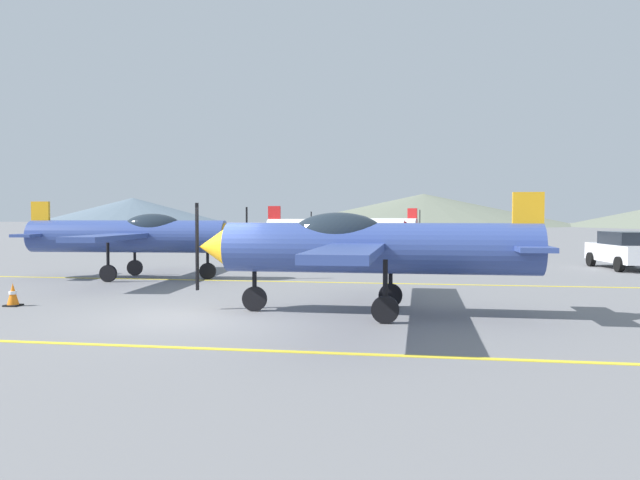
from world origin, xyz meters
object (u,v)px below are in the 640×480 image
at_px(airplane_back, 363,226).
at_px(airplane_mid, 136,235).
at_px(airplane_far, 341,229).
at_px(car_sedan, 626,250).
at_px(airplane_near, 365,246).
at_px(traffic_cone_side, 13,295).

bearing_deg(airplane_back, airplane_mid, -105.36).
relative_size(airplane_far, car_sedan, 2.10).
height_order(airplane_near, car_sedan, airplane_near).
bearing_deg(traffic_cone_side, car_sedan, 36.06).
height_order(airplane_mid, traffic_cone_side, airplane_mid).
height_order(airplane_mid, car_sedan, airplane_mid).
xyz_separation_m(airplane_near, traffic_cone_side, (-8.97, -0.16, -1.30)).
bearing_deg(car_sedan, airplane_back, 128.96).
bearing_deg(airplane_far, traffic_cone_side, -109.17).
distance_m(airplane_mid, airplane_far, 12.55).
bearing_deg(airplane_near, car_sedan, 53.69).
distance_m(airplane_near, airplane_mid, 11.14).
distance_m(airplane_back, traffic_cone_side, 30.30).
xyz_separation_m(airplane_mid, car_sedan, (19.01, 7.06, -0.75)).
bearing_deg(traffic_cone_side, airplane_far, 70.83).
distance_m(airplane_mid, car_sedan, 20.29).
bearing_deg(airplane_back, airplane_far, -90.58).
bearing_deg(car_sedan, airplane_far, 163.20).
xyz_separation_m(car_sedan, traffic_cone_side, (-19.03, -13.86, -0.56)).
bearing_deg(airplane_mid, airplane_far, 60.66).
bearing_deg(car_sedan, airplane_mid, -159.63).
bearing_deg(airplane_mid, airplane_back, 74.64).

